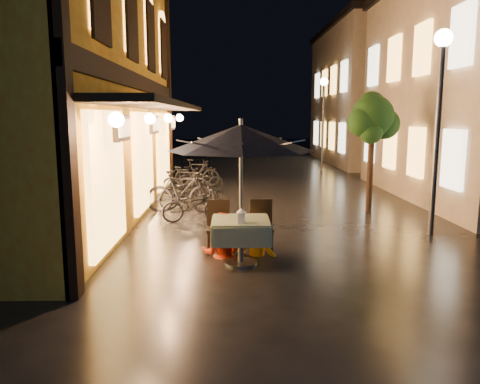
{
  "coord_description": "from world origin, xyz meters",
  "views": [
    {
      "loc": [
        -1.3,
        -7.64,
        2.5
      ],
      "look_at": [
        -1.11,
        0.67,
        1.15
      ],
      "focal_mm": 35.0,
      "sensor_mm": 36.0,
      "label": 1
    }
  ],
  "objects_px": {
    "patio_umbrella": "(241,138)",
    "person_yellow": "(258,217)",
    "cafe_table": "(241,230)",
    "person_orange": "(221,213)",
    "table_lantern": "(241,215)",
    "bicycle_0": "(193,205)",
    "streetlamp_near": "(440,96)"
  },
  "relations": [
    {
      "from": "table_lantern",
      "to": "bicycle_0",
      "type": "relative_size",
      "value": 0.16
    },
    {
      "from": "bicycle_0",
      "to": "person_yellow",
      "type": "bearing_deg",
      "value": -166.88
    },
    {
      "from": "patio_umbrella",
      "to": "bicycle_0",
      "type": "height_order",
      "value": "patio_umbrella"
    },
    {
      "from": "patio_umbrella",
      "to": "table_lantern",
      "type": "xyz_separation_m",
      "value": [
        0.0,
        -0.3,
        -1.23
      ]
    },
    {
      "from": "streetlamp_near",
      "to": "cafe_table",
      "type": "distance_m",
      "value": 5.1
    },
    {
      "from": "person_orange",
      "to": "bicycle_0",
      "type": "relative_size",
      "value": 1.02
    },
    {
      "from": "streetlamp_near",
      "to": "person_yellow",
      "type": "xyz_separation_m",
      "value": [
        -3.79,
        -1.36,
        -2.22
      ]
    },
    {
      "from": "patio_umbrella",
      "to": "bicycle_0",
      "type": "relative_size",
      "value": 1.62
    },
    {
      "from": "table_lantern",
      "to": "person_yellow",
      "type": "xyz_separation_m",
      "value": [
        0.32,
        0.86,
        -0.22
      ]
    },
    {
      "from": "bicycle_0",
      "to": "streetlamp_near",
      "type": "bearing_deg",
      "value": -118.51
    },
    {
      "from": "table_lantern",
      "to": "person_yellow",
      "type": "height_order",
      "value": "person_yellow"
    },
    {
      "from": "table_lantern",
      "to": "bicycle_0",
      "type": "height_order",
      "value": "table_lantern"
    },
    {
      "from": "streetlamp_near",
      "to": "person_yellow",
      "type": "bearing_deg",
      "value": -160.23
    },
    {
      "from": "streetlamp_near",
      "to": "table_lantern",
      "type": "xyz_separation_m",
      "value": [
        -4.11,
        -2.22,
        -2.0
      ]
    },
    {
      "from": "person_orange",
      "to": "streetlamp_near",
      "type": "bearing_deg",
      "value": -154.37
    },
    {
      "from": "patio_umbrella",
      "to": "person_orange",
      "type": "relative_size",
      "value": 1.59
    },
    {
      "from": "cafe_table",
      "to": "streetlamp_near",
      "type": "bearing_deg",
      "value": 25.12
    },
    {
      "from": "streetlamp_near",
      "to": "table_lantern",
      "type": "height_order",
      "value": "streetlamp_near"
    },
    {
      "from": "person_orange",
      "to": "bicycle_0",
      "type": "height_order",
      "value": "person_orange"
    },
    {
      "from": "streetlamp_near",
      "to": "person_orange",
      "type": "relative_size",
      "value": 2.73
    },
    {
      "from": "person_orange",
      "to": "person_yellow",
      "type": "xyz_separation_m",
      "value": [
        0.66,
        0.04,
        -0.08
      ]
    },
    {
      "from": "patio_umbrella",
      "to": "person_orange",
      "type": "xyz_separation_m",
      "value": [
        -0.34,
        0.53,
        -1.37
      ]
    },
    {
      "from": "patio_umbrella",
      "to": "person_yellow",
      "type": "xyz_separation_m",
      "value": [
        0.32,
        0.57,
        -1.45
      ]
    },
    {
      "from": "person_yellow",
      "to": "person_orange",
      "type": "bearing_deg",
      "value": 23.16
    },
    {
      "from": "cafe_table",
      "to": "person_yellow",
      "type": "bearing_deg",
      "value": 60.17
    },
    {
      "from": "cafe_table",
      "to": "person_orange",
      "type": "xyz_separation_m",
      "value": [
        -0.34,
        0.53,
        0.19
      ]
    },
    {
      "from": "table_lantern",
      "to": "person_yellow",
      "type": "distance_m",
      "value": 0.95
    },
    {
      "from": "table_lantern",
      "to": "person_orange",
      "type": "distance_m",
      "value": 0.9
    },
    {
      "from": "person_yellow",
      "to": "bicycle_0",
      "type": "height_order",
      "value": "person_yellow"
    },
    {
      "from": "person_yellow",
      "to": "streetlamp_near",
      "type": "bearing_deg",
      "value": -140.35
    },
    {
      "from": "cafe_table",
      "to": "table_lantern",
      "type": "relative_size",
      "value": 3.96
    },
    {
      "from": "table_lantern",
      "to": "bicycle_0",
      "type": "xyz_separation_m",
      "value": [
        -1.05,
        3.58,
        -0.52
      ]
    }
  ]
}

